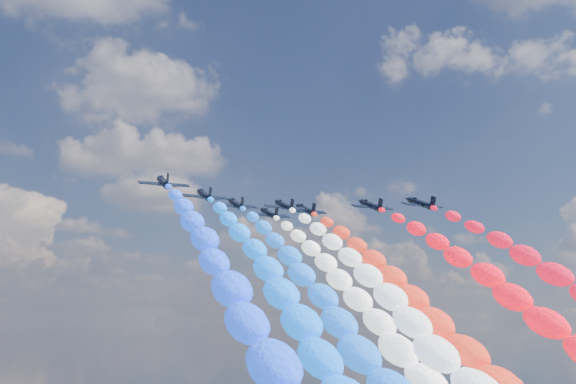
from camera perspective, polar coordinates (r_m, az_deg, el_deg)
name	(u,v)px	position (r m, az deg, el deg)	size (l,w,h in m)	color
jet_0	(163,182)	(124.94, -10.46, 0.83)	(9.04, 12.13, 2.67)	black
trail_0	(239,332)	(75.45, -4.18, -11.71)	(5.87, 92.71, 54.59)	#1742FF
jet_1	(205,195)	(136.28, -7.04, -0.24)	(9.04, 12.13, 2.67)	black
trail_1	(293,331)	(87.88, 0.39, -11.62)	(5.87, 92.71, 54.59)	#0B65FF
jet_2	(236,204)	(146.25, -4.39, -1.02)	(9.04, 12.13, 2.67)	black
trail_2	(331,330)	(98.81, 3.61, -11.52)	(5.87, 92.71, 54.59)	blue
jet_3	(284,206)	(147.83, -0.30, -1.16)	(9.04, 12.13, 2.67)	black
trail_3	(401,330)	(102.00, 9.50, -11.37)	(5.87, 92.71, 54.59)	white
jet_4	(269,213)	(158.60, -1.58, -1.82)	(9.04, 12.13, 2.67)	black
trail_4	(368,329)	(112.26, 6.74, -11.39)	(5.87, 92.71, 54.59)	white
jet_5	(306,210)	(153.10, 1.52, -1.50)	(9.04, 12.13, 2.67)	black
trail_5	(427,329)	(108.07, 11.62, -11.27)	(5.87, 92.71, 54.59)	red
jet_6	(371,205)	(148.48, 6.99, -1.12)	(9.04, 12.13, 2.67)	black
trail_6	(531,330)	(106.26, 19.81, -10.87)	(5.87, 92.71, 54.59)	#FA091D
jet_7	(421,203)	(147.74, 11.15, -0.95)	(9.04, 12.13, 2.67)	black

